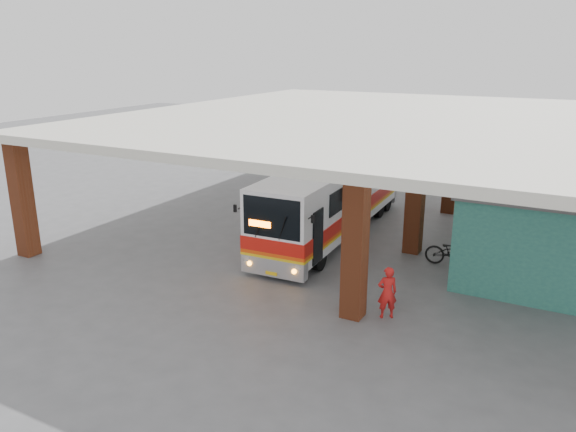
% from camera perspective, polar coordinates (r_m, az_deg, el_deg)
% --- Properties ---
extents(ground, '(90.00, 90.00, 0.00)m').
position_cam_1_polar(ground, '(20.10, 1.79, -4.86)').
color(ground, '#515154').
rests_on(ground, ground).
extents(brick_columns, '(20.10, 21.60, 4.35)m').
position_cam_1_polar(brick_columns, '(23.40, 10.46, 3.57)').
color(brick_columns, brown).
rests_on(brick_columns, ground).
extents(canopy_roof, '(21.00, 23.00, 0.30)m').
position_cam_1_polar(canopy_roof, '(24.70, 9.77, 9.77)').
color(canopy_roof, beige).
rests_on(canopy_roof, brick_columns).
extents(shop_building, '(5.20, 8.20, 3.11)m').
position_cam_1_polar(shop_building, '(21.59, 24.99, -0.55)').
color(shop_building, '#296660').
rests_on(shop_building, ground).
extents(coach_bus, '(2.76, 11.13, 3.22)m').
position_cam_1_polar(coach_bus, '(22.77, 4.63, 1.93)').
color(coach_bus, white).
rests_on(coach_bus, ground).
extents(motorcycle, '(2.05, 0.84, 1.06)m').
position_cam_1_polar(motorcycle, '(20.52, 16.53, -3.54)').
color(motorcycle, black).
rests_on(motorcycle, ground).
extents(pedestrian, '(0.67, 0.62, 1.54)m').
position_cam_1_polar(pedestrian, '(16.21, 10.05, -7.66)').
color(pedestrian, red).
rests_on(pedestrian, ground).
extents(red_chair, '(0.45, 0.45, 0.84)m').
position_cam_1_polar(red_chair, '(26.05, 19.70, 0.13)').
color(red_chair, red).
rests_on(red_chair, ground).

